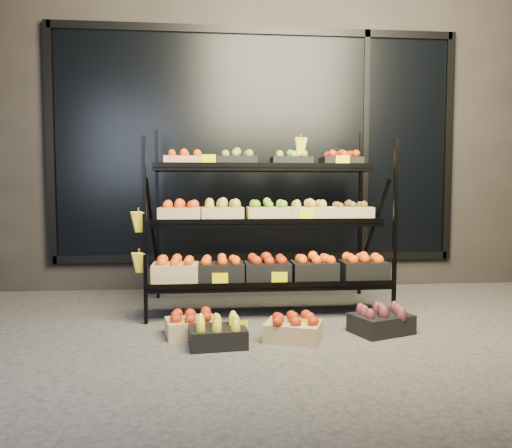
{
  "coord_description": "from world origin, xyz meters",
  "views": [
    {
      "loc": [
        -0.52,
        -3.83,
        1.08
      ],
      "look_at": [
        -0.1,
        0.55,
        0.77
      ],
      "focal_mm": 35.0,
      "sensor_mm": 36.0,
      "label": 1
    }
  ],
  "objects": [
    {
      "name": "tag_floor_a",
      "position": [
        -0.31,
        -0.4,
        0.06
      ],
      "size": [
        0.13,
        0.01,
        0.12
      ],
      "primitive_type": "cube",
      "color": "#E5D600",
      "rests_on": "ground"
    },
    {
      "name": "floor_crate_midright",
      "position": [
        0.08,
        -0.36,
        0.09
      ],
      "size": [
        0.46,
        0.4,
        0.2
      ],
      "rotation": [
        0.0,
        0.0,
        -0.36
      ],
      "color": "tan",
      "rests_on": "ground"
    },
    {
      "name": "ground",
      "position": [
        0.0,
        0.0,
        0.0
      ],
      "size": [
        24.0,
        24.0,
        0.0
      ],
      "primitive_type": "plane",
      "color": "#514F4C",
      "rests_on": "ground"
    },
    {
      "name": "tag_floor_b",
      "position": [
        0.2,
        -0.4,
        0.06
      ],
      "size": [
        0.13,
        0.01,
        0.12
      ],
      "primitive_type": "cube",
      "color": "#E5D600",
      "rests_on": "ground"
    },
    {
      "name": "display_rack",
      "position": [
        -0.01,
        0.6,
        0.79
      ],
      "size": [
        2.18,
        1.02,
        1.68
      ],
      "color": "black",
      "rests_on": "ground"
    },
    {
      "name": "floor_crate_left",
      "position": [
        -0.65,
        -0.17,
        0.09
      ],
      "size": [
        0.41,
        0.33,
        0.19
      ],
      "rotation": [
        0.0,
        0.0,
        0.19
      ],
      "color": "tan",
      "rests_on": "ground"
    },
    {
      "name": "building",
      "position": [
        0.0,
        2.59,
        1.75
      ],
      "size": [
        6.0,
        2.08,
        3.5
      ],
      "color": "#2D2826",
      "rests_on": "ground"
    },
    {
      "name": "floor_crate_right",
      "position": [
        0.77,
        -0.24,
        0.1
      ],
      "size": [
        0.5,
        0.43,
        0.21
      ],
      "rotation": [
        0.0,
        0.0,
        0.36
      ],
      "color": "black",
      "rests_on": "ground"
    },
    {
      "name": "floor_crate_midleft",
      "position": [
        -0.46,
        -0.45,
        0.09
      ],
      "size": [
        0.41,
        0.32,
        0.2
      ],
      "rotation": [
        0.0,
        0.0,
        0.11
      ],
      "color": "black",
      "rests_on": "ground"
    }
  ]
}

